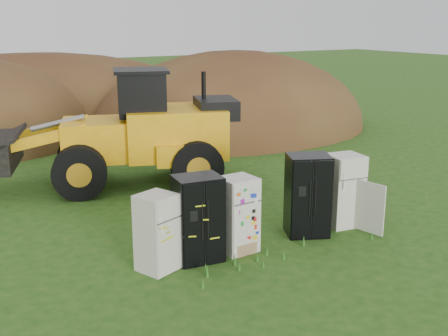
# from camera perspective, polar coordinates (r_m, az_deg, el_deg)

# --- Properties ---
(ground) EXTENTS (120.00, 120.00, 0.00)m
(ground) POSITION_cam_1_polar(r_m,az_deg,el_deg) (12.58, 3.62, -7.78)
(ground) COLOR #1E4B14
(ground) RESTS_ON ground
(fridge_leftmost) EXTENTS (0.88, 0.87, 1.56)m
(fridge_leftmost) POSITION_cam_1_polar(r_m,az_deg,el_deg) (11.17, -6.82, -6.53)
(fridge_leftmost) COLOR silver
(fridge_leftmost) RESTS_ON ground
(fridge_black_side) EXTENTS (1.02, 0.85, 1.79)m
(fridge_black_side) POSITION_cam_1_polar(r_m,az_deg,el_deg) (11.53, -2.66, -5.14)
(fridge_black_side) COLOR black
(fridge_black_side) RESTS_ON ground
(fridge_sticker) EXTENTS (0.77, 0.71, 1.64)m
(fridge_sticker) POSITION_cam_1_polar(r_m,az_deg,el_deg) (11.97, 1.38, -4.75)
(fridge_sticker) COLOR white
(fridge_sticker) RESTS_ON ground
(fridge_black_right) EXTENTS (1.18, 1.10, 1.88)m
(fridge_black_right) POSITION_cam_1_polar(r_m,az_deg,el_deg) (13.00, 8.49, -2.73)
(fridge_black_right) COLOR black
(fridge_black_right) RESTS_ON ground
(fridge_open_door) EXTENTS (0.89, 0.84, 1.74)m
(fridge_open_door) POSITION_cam_1_polar(r_m,az_deg,el_deg) (13.74, 12.05, -2.23)
(fridge_open_door) COLOR silver
(fridge_open_door) RESTS_ON ground
(wheel_loader) EXTENTS (7.67, 5.06, 3.44)m
(wheel_loader) POSITION_cam_1_polar(r_m,az_deg,el_deg) (16.79, -11.23, 3.92)
(wheel_loader) COLOR #FEB310
(wheel_loader) RESTS_ON ground
(dirt_mound_right) EXTENTS (12.95, 9.50, 7.07)m
(dirt_mound_right) POSITION_cam_1_polar(r_m,az_deg,el_deg) (25.24, 0.94, 3.87)
(dirt_mound_right) COLOR #4A2718
(dirt_mound_right) RESTS_ON ground
(dirt_mound_back) EXTENTS (19.44, 12.96, 6.54)m
(dirt_mound_back) POSITION_cam_1_polar(r_m,az_deg,el_deg) (29.32, -18.76, 4.63)
(dirt_mound_back) COLOR #4A2718
(dirt_mound_back) RESTS_ON ground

